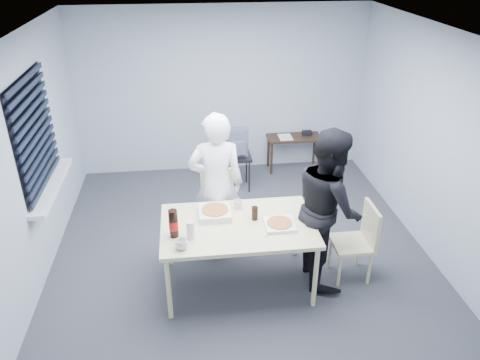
{
  "coord_description": "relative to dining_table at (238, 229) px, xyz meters",
  "views": [
    {
      "loc": [
        -0.58,
        -4.58,
        3.43
      ],
      "look_at": [
        -0.01,
        0.1,
        0.98
      ],
      "focal_mm": 35.0,
      "sensor_mm": 36.0,
      "label": 1
    }
  ],
  "objects": [
    {
      "name": "room",
      "position": [
        -2.09,
        0.9,
        0.72
      ],
      "size": [
        5.0,
        5.0,
        5.0
      ],
      "color": "#313237",
      "rests_on": "ground"
    },
    {
      "name": "dining_table",
      "position": [
        0.0,
        0.0,
        0.0
      ],
      "size": [
        1.6,
        1.01,
        0.78
      ],
      "color": "beige",
      "rests_on": "ground"
    },
    {
      "name": "chair_far",
      "position": [
        -0.13,
        1.0,
        -0.21
      ],
      "size": [
        0.42,
        0.42,
        0.89
      ],
      "color": "beige",
      "rests_on": "ground"
    },
    {
      "name": "chair_right",
      "position": [
        1.35,
        -0.01,
        -0.21
      ],
      "size": [
        0.42,
        0.42,
        0.89
      ],
      "color": "beige",
      "rests_on": "ground"
    },
    {
      "name": "person_white",
      "position": [
        -0.17,
        0.69,
        0.17
      ],
      "size": [
        0.65,
        0.42,
        1.77
      ],
      "primitive_type": "imported",
      "rotation": [
        0.0,
        0.0,
        3.14
      ],
      "color": "white",
      "rests_on": "ground"
    },
    {
      "name": "person_black",
      "position": [
        0.97,
        0.05,
        0.17
      ],
      "size": [
        0.47,
        0.86,
        1.77
      ],
      "primitive_type": "imported",
      "rotation": [
        0.0,
        0.0,
        1.57
      ],
      "color": "black",
      "rests_on": "ground"
    },
    {
      "name": "side_table",
      "position": [
        1.25,
        2.78,
        -0.22
      ],
      "size": [
        0.86,
        0.38,
        0.58
      ],
      "color": "#382416",
      "rests_on": "ground"
    },
    {
      "name": "stool",
      "position": [
        0.26,
        2.23,
        -0.28
      ],
      "size": [
        0.39,
        0.39,
        0.55
      ],
      "color": "black",
      "rests_on": "ground"
    },
    {
      "name": "backpack",
      "position": [
        0.26,
        2.21,
        0.04
      ],
      "size": [
        0.3,
        0.22,
        0.42
      ],
      "rotation": [
        0.0,
        0.0,
        0.32
      ],
      "color": "slate",
      "rests_on": "stool"
    },
    {
      "name": "pizza_box_a",
      "position": [
        -0.22,
        0.19,
        0.1
      ],
      "size": [
        0.34,
        0.34,
        0.08
      ],
      "rotation": [
        0.0,
        0.0,
        0.04
      ],
      "color": "white",
      "rests_on": "dining_table"
    },
    {
      "name": "pizza_box_b",
      "position": [
        0.42,
        -0.08,
        0.08
      ],
      "size": [
        0.31,
        0.31,
        0.04
      ],
      "rotation": [
        0.0,
        0.0,
        -0.03
      ],
      "color": "white",
      "rests_on": "dining_table"
    },
    {
      "name": "mug_a",
      "position": [
        -0.59,
        -0.36,
        0.11
      ],
      "size": [
        0.17,
        0.17,
        0.1
      ],
      "primitive_type": "imported",
      "rotation": [
        0.0,
        0.0,
        0.52
      ],
      "color": "silver",
      "rests_on": "dining_table"
    },
    {
      "name": "mug_b",
      "position": [
        0.04,
        0.33,
        0.11
      ],
      "size": [
        0.1,
        0.1,
        0.09
      ],
      "primitive_type": "imported",
      "color": "silver",
      "rests_on": "dining_table"
    },
    {
      "name": "cola_glass",
      "position": [
        0.19,
        0.07,
        0.13
      ],
      "size": [
        0.07,
        0.07,
        0.15
      ],
      "primitive_type": "cylinder",
      "rotation": [
        0.0,
        0.0,
        -0.08
      ],
      "color": "black",
      "rests_on": "dining_table"
    },
    {
      "name": "soda_bottle",
      "position": [
        -0.66,
        -0.14,
        0.2
      ],
      "size": [
        0.09,
        0.09,
        0.3
      ],
      "rotation": [
        0.0,
        0.0,
        0.01
      ],
      "color": "black",
      "rests_on": "dining_table"
    },
    {
      "name": "plastic_cups",
      "position": [
        -0.49,
        -0.19,
        0.15
      ],
      "size": [
        0.1,
        0.1,
        0.19
      ],
      "primitive_type": "cylinder",
      "rotation": [
        0.0,
        0.0,
        -0.37
      ],
      "color": "silver",
      "rests_on": "dining_table"
    },
    {
      "name": "rubber_band",
      "position": [
        0.25,
        -0.26,
        0.06
      ],
      "size": [
        0.06,
        0.06,
        0.0
      ],
      "primitive_type": "torus",
      "rotation": [
        0.0,
        0.0,
        0.27
      ],
      "color": "red",
      "rests_on": "dining_table"
    },
    {
      "name": "papers",
      "position": [
        1.1,
        2.77,
        -0.14
      ],
      "size": [
        0.25,
        0.32,
        0.0
      ],
      "primitive_type": "cube",
      "rotation": [
        0.0,
        0.0,
        0.17
      ],
      "color": "white",
      "rests_on": "side_table"
    },
    {
      "name": "black_box",
      "position": [
        1.47,
        2.83,
        -0.11
      ],
      "size": [
        0.18,
        0.15,
        0.06
      ],
      "primitive_type": "cube",
      "rotation": [
        0.0,
        0.0,
        -0.29
      ],
      "color": "black",
      "rests_on": "side_table"
    }
  ]
}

